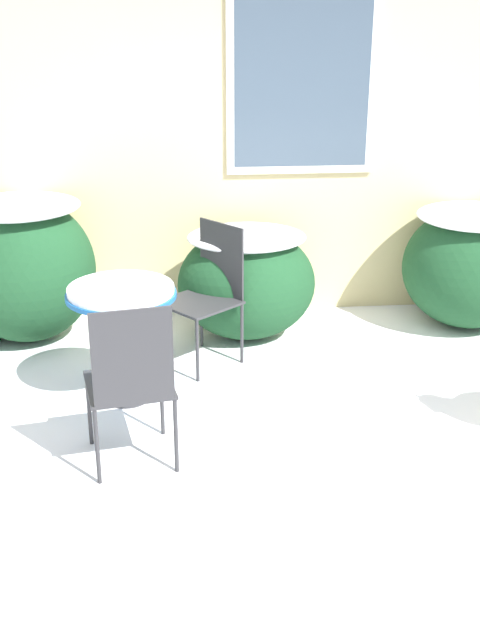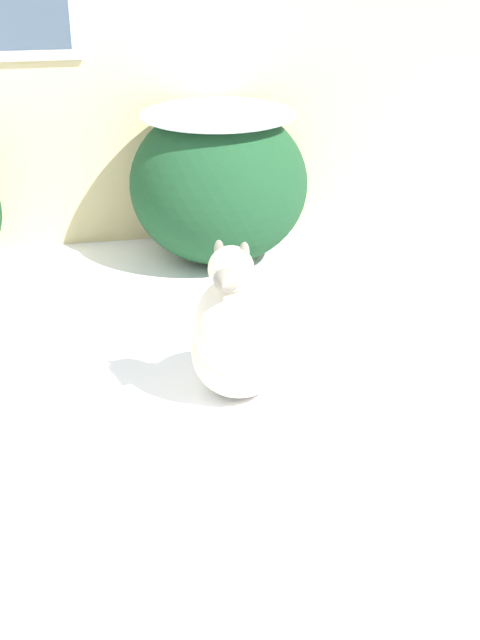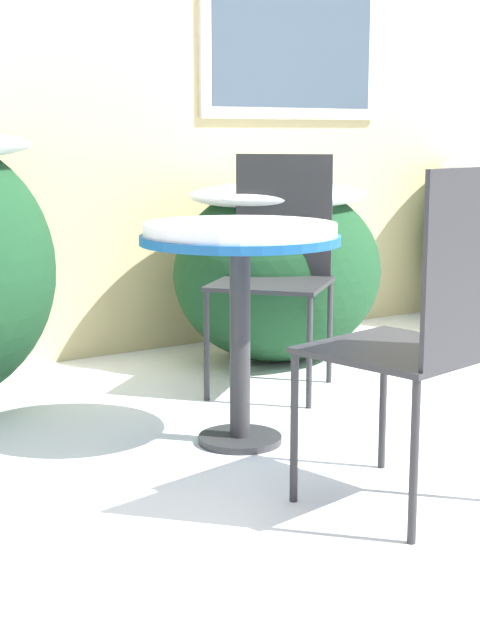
% 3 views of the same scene
% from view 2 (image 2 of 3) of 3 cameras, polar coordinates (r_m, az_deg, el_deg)
% --- Properties ---
extents(shrub_right, '(1.07, 1.03, 0.96)m').
position_cam_2_polar(shrub_right, '(4.87, -1.52, 10.00)').
color(shrub_right, '#194223').
rests_on(shrub_right, ground_plane).
extents(dog, '(0.58, 0.65, 0.76)m').
position_cam_2_polar(dog, '(3.41, -0.18, -1.37)').
color(dog, beige).
rests_on(dog, ground_plane).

